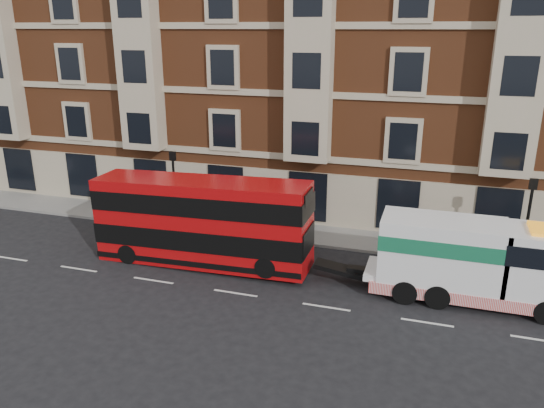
{
  "coord_description": "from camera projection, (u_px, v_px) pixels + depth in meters",
  "views": [
    {
      "loc": [
        7.68,
        -19.06,
        10.95
      ],
      "look_at": [
        0.39,
        4.0,
        2.83
      ],
      "focal_mm": 35.0,
      "sensor_mm": 36.0,
      "label": 1
    }
  ],
  "objects": [
    {
      "name": "victorian_terrace",
      "position": [
        327.0,
        41.0,
        33.12
      ],
      "size": [
        45.0,
        12.0,
        20.4
      ],
      "color": "brown",
      "rests_on": "ground"
    },
    {
      "name": "sidewalk",
      "position": [
        284.0,
        231.0,
        29.67
      ],
      "size": [
        90.0,
        3.0,
        0.15
      ],
      "primitive_type": "cube",
      "color": "slate",
      "rests_on": "ground"
    },
    {
      "name": "ground",
      "position": [
        236.0,
        293.0,
        22.91
      ],
      "size": [
        120.0,
        120.0,
        0.0
      ],
      "primitive_type": "plane",
      "color": "black",
      "rests_on": "ground"
    },
    {
      "name": "tow_truck",
      "position": [
        471.0,
        260.0,
        21.76
      ],
      "size": [
        8.33,
        2.46,
        3.47
      ],
      "color": "white",
      "rests_on": "ground"
    },
    {
      "name": "lamp_post_east",
      "position": [
        528.0,
        217.0,
        24.23
      ],
      "size": [
        0.35,
        0.15,
        4.35
      ],
      "color": "black",
      "rests_on": "sidewalk"
    },
    {
      "name": "lamp_post_west",
      "position": [
        174.0,
        184.0,
        29.38
      ],
      "size": [
        0.35,
        0.15,
        4.35
      ],
      "color": "black",
      "rests_on": "sidewalk"
    },
    {
      "name": "pedestrian",
      "position": [
        98.0,
        197.0,
        32.42
      ],
      "size": [
        0.8,
        0.74,
        1.84
      ],
      "primitive_type": "imported",
      "rotation": [
        0.0,
        0.0,
        -0.6
      ],
      "color": "#17212F",
      "rests_on": "sidewalk"
    },
    {
      "name": "double_decker_bus",
      "position": [
        202.0,
        220.0,
        25.08
      ],
      "size": [
        10.4,
        2.39,
        4.21
      ],
      "color": "#B50A0C",
      "rests_on": "ground"
    }
  ]
}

